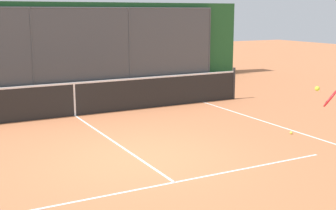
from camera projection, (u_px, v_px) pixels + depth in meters
The scene contains 5 objects.
ground_plane at pixel (139, 158), 9.26m from camera, with size 60.00×60.00×0.00m, color #B76B42.
court_line_markings at pixel (183, 188), 7.70m from camera, with size 8.69×10.78×0.01m.
fence_backdrop at pixel (28, 45), 17.98m from camera, with size 19.11×1.37×3.30m.
tennis_net at pixel (74, 99), 12.97m from camera, with size 11.16×0.09×1.07m.
tennis_ball_by_sideline at pixel (291, 133), 11.10m from camera, with size 0.07×0.07×0.07m, color #D6E042.
Camera 1 is at (3.63, 8.11, 2.91)m, focal length 48.96 mm.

